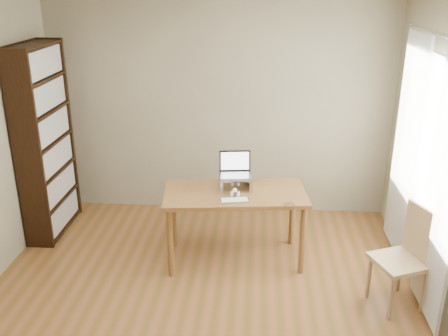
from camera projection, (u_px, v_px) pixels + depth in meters
room at (199, 178)px, 3.74m from camera, size 4.04×4.54×2.64m
bookshelf at (45, 142)px, 5.39m from camera, size 0.30×0.90×2.10m
curtains at (423, 164)px, 4.39m from camera, size 0.03×1.90×2.25m
desk at (235, 201)px, 4.91m from camera, size 1.45×0.85×0.75m
laptop_stand at (236, 181)px, 4.92m from camera, size 0.32×0.25×0.13m
laptop at (236, 169)px, 4.93m from camera, size 0.33×0.29×0.22m
keyboard at (235, 200)px, 4.67m from camera, size 0.28×0.16×0.02m
coaster at (289, 204)px, 4.60m from camera, size 0.10×0.10×0.01m
cat at (236, 182)px, 4.96m from camera, size 0.24×0.48×0.14m
chair at (408, 256)px, 4.24m from camera, size 0.54×0.53×0.92m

